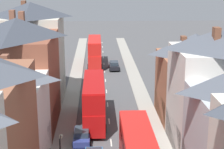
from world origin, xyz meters
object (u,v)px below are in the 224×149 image
object	(u,v)px
car_mid_white	(114,65)
double_decker_bus_far_approaching	(94,101)
car_parked_left_b	(82,135)
car_mid_black	(95,89)
double_decker_bus_lead	(95,51)

from	to	relation	value
car_mid_white	double_decker_bus_far_approaching	bearing A→B (deg)	-98.00
double_decker_bus_far_approaching	car_mid_white	world-z (taller)	double_decker_bus_far_approaching
car_parked_left_b	double_decker_bus_far_approaching	bearing A→B (deg)	76.61
car_parked_left_b	car_mid_white	size ratio (longest dim) A/B	0.99
double_decker_bus_far_approaching	car_mid_black	world-z (taller)	double_decker_bus_far_approaching
car_parked_left_b	car_mid_white	world-z (taller)	car_mid_white
double_decker_bus_lead	double_decker_bus_far_approaching	xyz separation A→B (m)	(0.00, -29.14, 0.00)
double_decker_bus_lead	double_decker_bus_far_approaching	size ratio (longest dim) A/B	1.00
double_decker_bus_far_approaching	car_mid_white	xyz separation A→B (m)	(3.61, 25.69, -2.01)
double_decker_bus_far_approaching	car_mid_black	size ratio (longest dim) A/B	2.60
double_decker_bus_lead	car_mid_black	bearing A→B (deg)	-89.97
double_decker_bus_far_approaching	car_parked_left_b	world-z (taller)	double_decker_bus_far_approaching
car_mid_black	car_mid_white	size ratio (longest dim) A/B	0.95
car_parked_left_b	car_mid_black	bearing A→B (deg)	85.46
car_mid_black	car_mid_white	distance (m)	15.19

